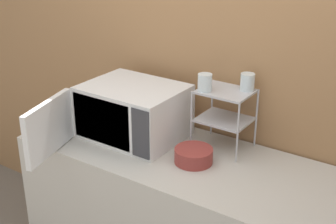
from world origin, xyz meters
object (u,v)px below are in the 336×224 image
Objects in this scene: bowl at (194,156)px; dish_rack at (225,107)px; glass_front_left at (205,82)px; microwave at (130,112)px; glass_back_right at (247,82)px.

dish_rack is at bearing 78.90° from bowl.
bowl is (0.04, -0.17, -0.33)m from glass_front_left.
microwave is 9.48× the size of glass_back_right.
glass_front_left is 0.38m from bowl.
dish_rack is 0.17m from glass_back_right.
dish_rack is at bearing -141.95° from glass_back_right.
glass_back_right reaches higher than dish_rack.
bowl is at bearing -113.83° from glass_back_right.
dish_rack is 1.67× the size of bowl.
glass_back_right is (0.09, 0.07, 0.13)m from dish_rack.
glass_front_left is (0.40, 0.12, 0.22)m from microwave.
glass_back_right is at bearing 22.77° from microwave.
glass_front_left is at bearing 104.68° from bowl.
dish_rack is at bearing 33.94° from glass_front_left.
bowl is (-0.04, -0.23, -0.20)m from dish_rack.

